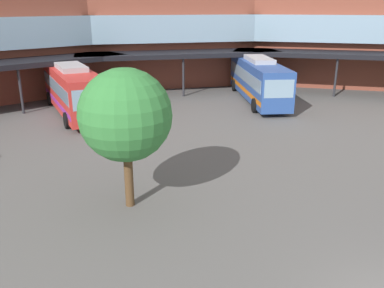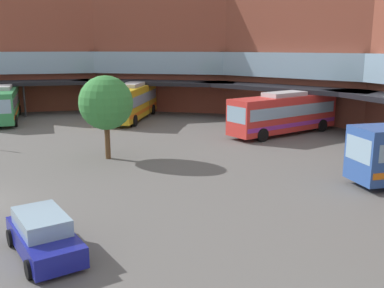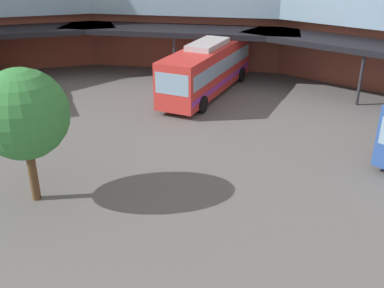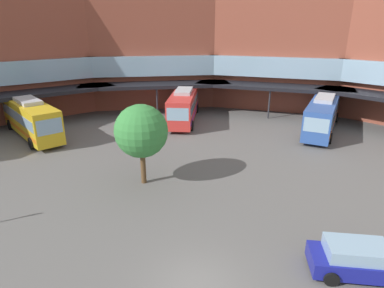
# 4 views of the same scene
# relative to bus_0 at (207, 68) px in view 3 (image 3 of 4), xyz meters

# --- Properties ---
(bus_0) EXTENTS (2.88, 11.02, 3.68)m
(bus_0) POSITION_rel_bus_0_xyz_m (0.00, 0.00, 0.00)
(bus_0) COLOR red
(bus_0) RESTS_ON ground
(plaza_tree) EXTENTS (3.64, 3.64, 5.66)m
(plaza_tree) POSITION_rel_bus_0_xyz_m (-1.14, -16.15, 1.96)
(plaza_tree) COLOR brown
(plaza_tree) RESTS_ON ground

